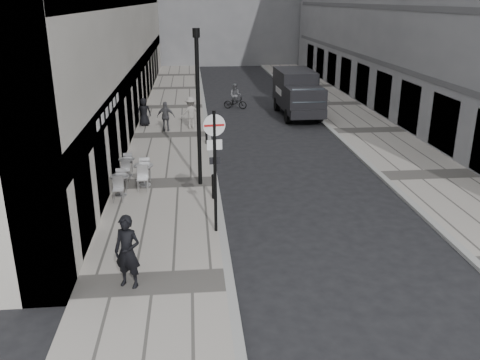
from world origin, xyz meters
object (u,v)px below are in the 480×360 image
at_px(sign_post, 215,156).
at_px(lamppost, 198,101).
at_px(cyclist, 235,99).
at_px(panel_van, 297,91).
at_px(walking_man, 128,252).

height_order(sign_post, lamppost, lamppost).
relative_size(sign_post, cyclist, 2.29).
xyz_separation_m(sign_post, lamppost, (-0.40, 4.40, 0.84)).
relative_size(panel_van, cyclist, 3.52).
height_order(sign_post, cyclist, sign_post).
bearing_deg(cyclist, walking_man, -84.47).
relative_size(walking_man, lamppost, 0.32).
xyz_separation_m(walking_man, cyclist, (4.68, 22.44, -0.43)).
bearing_deg(sign_post, walking_man, -135.39).
bearing_deg(walking_man, sign_post, 75.23).
bearing_deg(sign_post, cyclist, 75.56).
bearing_deg(walking_man, cyclist, 101.19).
bearing_deg(sign_post, panel_van, 62.70).
bearing_deg(panel_van, walking_man, -113.56).
distance_m(lamppost, cyclist, 15.47).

